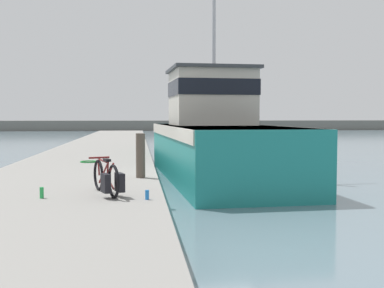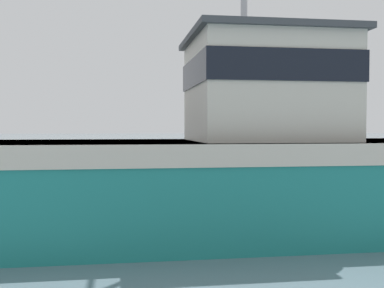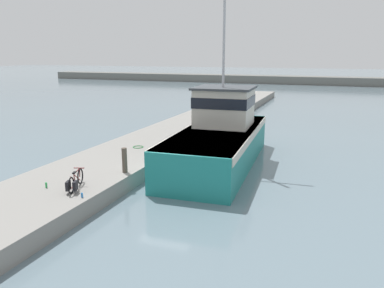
# 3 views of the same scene
# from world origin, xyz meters

# --- Properties ---
(ground_plane) EXTENTS (320.00, 320.00, 0.00)m
(ground_plane) POSITION_xyz_m (0.00, 0.00, 0.00)
(ground_plane) COLOR slate
(dock_pier) EXTENTS (4.68, 80.00, 0.74)m
(dock_pier) POSITION_xyz_m (-3.73, 0.00, 0.37)
(dock_pier) COLOR gray
(dock_pier) RESTS_ON ground_plane
(fishing_boat_main) EXTENTS (4.45, 13.23, 10.48)m
(fishing_boat_main) POSITION_xyz_m (1.02, 4.70, 1.52)
(fishing_boat_main) COLOR teal
(fishing_boat_main) RESTS_ON ground_plane
(bicycle_touring) EXTENTS (0.79, 1.68, 0.73)m
(bicycle_touring) POSITION_xyz_m (-2.50, -3.67, 1.07)
(bicycle_touring) COLOR black
(bicycle_touring) RESTS_ON dock_pier
(mooring_post) EXTENTS (0.24, 0.24, 1.14)m
(mooring_post) POSITION_xyz_m (-1.84, -0.95, 1.31)
(mooring_post) COLOR #51473D
(mooring_post) RESTS_ON dock_pier
(hose_coil) EXTENTS (0.60, 0.60, 0.04)m
(hose_coil) POSITION_xyz_m (-3.58, 3.43, 0.76)
(hose_coil) COLOR #197A2D
(hose_coil) RESTS_ON dock_pier
(water_bottle_by_bike) EXTENTS (0.07, 0.07, 0.18)m
(water_bottle_by_bike) POSITION_xyz_m (-1.73, -4.24, 0.83)
(water_bottle_by_bike) COLOR blue
(water_bottle_by_bike) RESTS_ON dock_pier
(water_bottle_on_curb) EXTENTS (0.08, 0.08, 0.22)m
(water_bottle_on_curb) POSITION_xyz_m (-3.75, -3.87, 0.84)
(water_bottle_on_curb) COLOR green
(water_bottle_on_curb) RESTS_ON dock_pier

